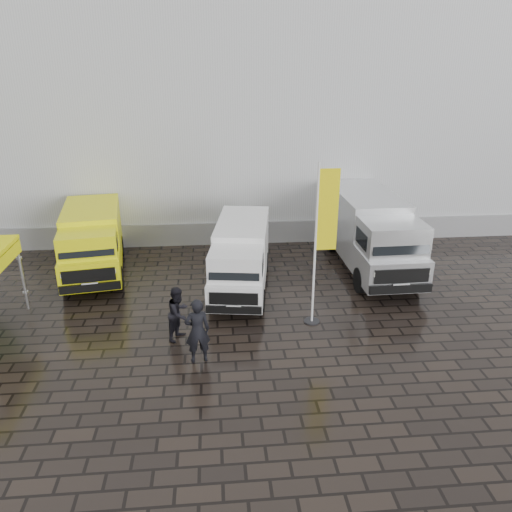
{
  "coord_description": "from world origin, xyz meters",
  "views": [
    {
      "loc": [
        -2.82,
        -13.15,
        7.87
      ],
      "look_at": [
        -1.45,
        2.2,
        1.67
      ],
      "focal_mm": 35.0,
      "sensor_mm": 36.0,
      "label": 1
    }
  ],
  "objects_px": {
    "van_white": "(241,258)",
    "wheelie_bin": "(411,231)",
    "van_silver": "(371,234)",
    "person_front": "(197,331)",
    "flagpole": "(322,237)",
    "person_tent": "(179,313)",
    "van_yellow": "(93,243)"
  },
  "relations": [
    {
      "from": "flagpole",
      "to": "van_white",
      "type": "bearing_deg",
      "value": 130.07
    },
    {
      "from": "wheelie_bin",
      "to": "person_front",
      "type": "bearing_deg",
      "value": -135.09
    },
    {
      "from": "van_silver",
      "to": "person_tent",
      "type": "relative_size",
      "value": 3.96
    },
    {
      "from": "van_white",
      "to": "van_silver",
      "type": "relative_size",
      "value": 0.81
    },
    {
      "from": "van_silver",
      "to": "flagpole",
      "type": "distance_m",
      "value": 5.22
    },
    {
      "from": "person_front",
      "to": "person_tent",
      "type": "bearing_deg",
      "value": -74.81
    },
    {
      "from": "van_white",
      "to": "person_tent",
      "type": "distance_m",
      "value": 3.9
    },
    {
      "from": "wheelie_bin",
      "to": "person_front",
      "type": "height_order",
      "value": "person_front"
    },
    {
      "from": "van_white",
      "to": "person_front",
      "type": "bearing_deg",
      "value": -99.43
    },
    {
      "from": "van_white",
      "to": "wheelie_bin",
      "type": "height_order",
      "value": "van_white"
    },
    {
      "from": "van_yellow",
      "to": "flagpole",
      "type": "relative_size",
      "value": 1.04
    },
    {
      "from": "van_silver",
      "to": "van_yellow",
      "type": "bearing_deg",
      "value": 176.56
    },
    {
      "from": "wheelie_bin",
      "to": "person_tent",
      "type": "xyz_separation_m",
      "value": [
        -9.94,
        -7.37,
        0.27
      ]
    },
    {
      "from": "van_yellow",
      "to": "van_silver",
      "type": "bearing_deg",
      "value": -10.99
    },
    {
      "from": "person_tent",
      "to": "van_yellow",
      "type": "bearing_deg",
      "value": 63.41
    },
    {
      "from": "van_silver",
      "to": "person_tent",
      "type": "xyz_separation_m",
      "value": [
        -7.19,
        -4.71,
        -0.6
      ]
    },
    {
      "from": "person_tent",
      "to": "van_silver",
      "type": "bearing_deg",
      "value": -27.63
    },
    {
      "from": "van_white",
      "to": "wheelie_bin",
      "type": "distance_m",
      "value": 8.9
    },
    {
      "from": "van_white",
      "to": "person_tent",
      "type": "height_order",
      "value": "van_white"
    },
    {
      "from": "van_silver",
      "to": "person_front",
      "type": "distance_m",
      "value": 8.92
    },
    {
      "from": "van_white",
      "to": "person_tent",
      "type": "xyz_separation_m",
      "value": [
        -2.04,
        -3.3,
        -0.33
      ]
    },
    {
      "from": "person_front",
      "to": "van_yellow",
      "type": "bearing_deg",
      "value": -67.03
    },
    {
      "from": "van_white",
      "to": "van_silver",
      "type": "bearing_deg",
      "value": 23.61
    },
    {
      "from": "wheelie_bin",
      "to": "person_tent",
      "type": "height_order",
      "value": "person_tent"
    },
    {
      "from": "van_silver",
      "to": "person_tent",
      "type": "height_order",
      "value": "van_silver"
    },
    {
      "from": "van_silver",
      "to": "person_front",
      "type": "height_order",
      "value": "van_silver"
    },
    {
      "from": "flagpole",
      "to": "person_front",
      "type": "relative_size",
      "value": 2.7
    },
    {
      "from": "wheelie_bin",
      "to": "person_tent",
      "type": "distance_m",
      "value": 12.38
    },
    {
      "from": "van_silver",
      "to": "person_tent",
      "type": "bearing_deg",
      "value": -147.88
    },
    {
      "from": "van_yellow",
      "to": "flagpole",
      "type": "bearing_deg",
      "value": -38.8
    },
    {
      "from": "van_silver",
      "to": "wheelie_bin",
      "type": "bearing_deg",
      "value": 42.96
    },
    {
      "from": "wheelie_bin",
      "to": "flagpole",
      "type": "bearing_deg",
      "value": -127.54
    }
  ]
}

